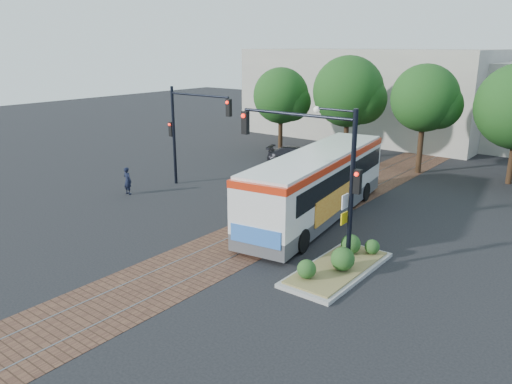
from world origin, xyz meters
TOP-DOWN VIEW (x-y plane):
  - ground at (0.00, 0.00)m, footprint 120.00×120.00m
  - trackbed at (0.00, 4.00)m, footprint 3.60×40.00m
  - tree_row at (1.21, 16.42)m, footprint 26.40×5.60m
  - warehouses at (-0.53, 28.75)m, footprint 40.00×13.00m
  - city_bus at (0.85, 3.95)m, footprint 4.41×12.67m
  - traffic_island at (4.82, -0.90)m, footprint 2.20×5.20m
  - signal_pole_main at (3.86, -0.81)m, footprint 5.49×0.46m
  - signal_pole_left at (-8.37, 4.00)m, footprint 4.99×0.34m
  - officer at (-9.91, 0.62)m, footprint 0.60×0.41m
  - parked_car at (-6.34, 13.03)m, footprint 4.76×3.15m

SIDE VIEW (x-z plane):
  - ground at x=0.00m, z-range 0.00..0.00m
  - trackbed at x=0.00m, z-range 0.00..0.02m
  - traffic_island at x=4.82m, z-range -0.24..0.89m
  - parked_car at x=-6.34m, z-range 0.00..1.28m
  - officer at x=-9.91m, z-range 0.00..1.61m
  - city_bus at x=0.85m, z-range 0.19..3.52m
  - warehouses at x=-0.53m, z-range -0.19..7.81m
  - signal_pole_left at x=-8.37m, z-range 0.86..6.86m
  - signal_pole_main at x=3.86m, z-range 1.16..7.16m
  - tree_row at x=1.21m, z-range 1.01..8.69m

